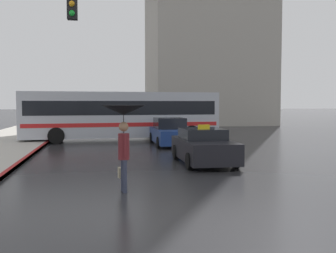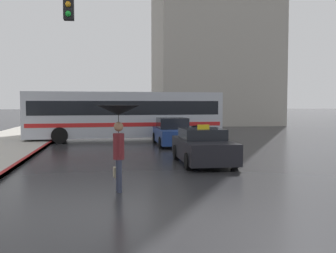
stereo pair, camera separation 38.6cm
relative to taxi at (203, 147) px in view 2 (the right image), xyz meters
name	(u,v)px [view 2 (the right image)]	position (x,y,z in m)	size (l,w,h in m)	color
ground_plane	(205,224)	(-1.77, -7.55, -0.64)	(300.00, 300.00, 0.00)	#262628
taxi	(203,147)	(0.00, 0.00, 0.00)	(1.91, 4.11, 1.52)	black
sedan_red	(173,133)	(-0.10, 6.90, 0.05)	(1.91, 4.63, 1.52)	navy
city_bus	(125,114)	(-2.66, 10.01, 1.05)	(12.29, 3.45, 3.03)	#B2B7C1
pedestrian_with_umbrella	(118,120)	(-3.36, -4.47, 1.26)	(1.16, 1.16, 2.30)	#2D3347
traffic_light	(11,44)	(-6.28, -3.38, 3.33)	(2.88, 0.38, 5.80)	black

